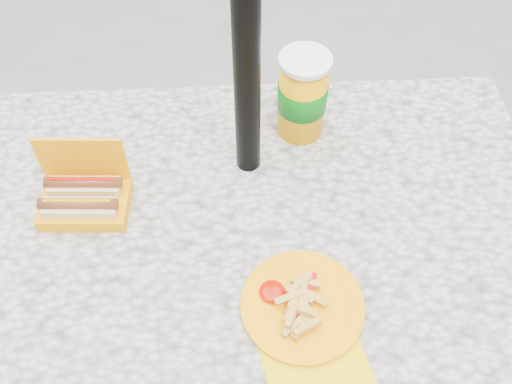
{
  "coord_description": "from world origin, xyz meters",
  "views": [
    {
      "loc": [
        -0.02,
        -0.61,
        1.69
      ],
      "look_at": [
        0.01,
        0.04,
        0.8
      ],
      "focal_mm": 40.0,
      "sensor_mm": 36.0,
      "label": 1
    }
  ],
  "objects_px": {
    "umbrella_pole": "(246,26)",
    "hotdog_box": "(84,198)",
    "fries_plate": "(302,309)",
    "soda_cup": "(302,96)"
  },
  "relations": [
    {
      "from": "fries_plate",
      "to": "soda_cup",
      "type": "height_order",
      "value": "soda_cup"
    },
    {
      "from": "hotdog_box",
      "to": "soda_cup",
      "type": "xyz_separation_m",
      "value": [
        0.45,
        0.19,
        0.07
      ]
    },
    {
      "from": "umbrella_pole",
      "to": "fries_plate",
      "type": "relative_size",
      "value": 7.08
    },
    {
      "from": "umbrella_pole",
      "to": "hotdog_box",
      "type": "xyz_separation_m",
      "value": [
        -0.33,
        -0.1,
        -0.32
      ]
    },
    {
      "from": "umbrella_pole",
      "to": "fries_plate",
      "type": "bearing_deg",
      "value": -77.23
    },
    {
      "from": "fries_plate",
      "to": "soda_cup",
      "type": "bearing_deg",
      "value": 84.93
    },
    {
      "from": "fries_plate",
      "to": "umbrella_pole",
      "type": "bearing_deg",
      "value": 102.77
    },
    {
      "from": "umbrella_pole",
      "to": "fries_plate",
      "type": "height_order",
      "value": "umbrella_pole"
    },
    {
      "from": "hotdog_box",
      "to": "soda_cup",
      "type": "height_order",
      "value": "soda_cup"
    },
    {
      "from": "umbrella_pole",
      "to": "fries_plate",
      "type": "distance_m",
      "value": 0.49
    }
  ]
}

